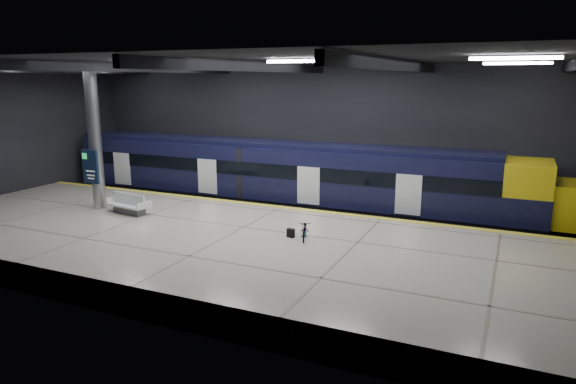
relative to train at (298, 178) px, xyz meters
The scene contains 10 objects.
ground 5.88m from the train, 86.72° to the right, with size 30.00×30.00×0.00m, color black.
room_shell 6.61m from the train, 86.73° to the right, with size 30.10×16.10×8.05m.
platform 8.14m from the train, 87.74° to the right, with size 30.00×11.00×1.10m, color beige.
safety_strip 2.92m from the train, 83.45° to the right, with size 30.00×0.40×0.01m, color yellow.
rails 2.00m from the train, ahead, with size 30.00×1.52×0.16m.
train is the anchor object (origin of this frame).
bench 8.82m from the train, 130.00° to the right, with size 2.26×1.19×0.95m.
bicycle 7.76m from the train, 64.65° to the right, with size 0.52×1.49×0.78m, color #99999E.
pannier_bag 7.54m from the train, 68.80° to the right, with size 0.30×0.18×0.35m, color black.
info_column 10.36m from the train, 139.67° to the right, with size 0.90×0.78×6.90m.
Camera 1 is at (10.33, -19.34, 7.30)m, focal length 32.00 mm.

